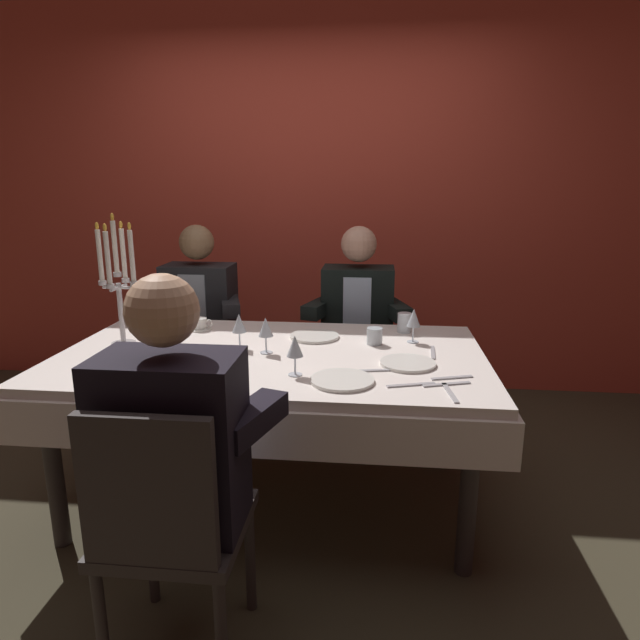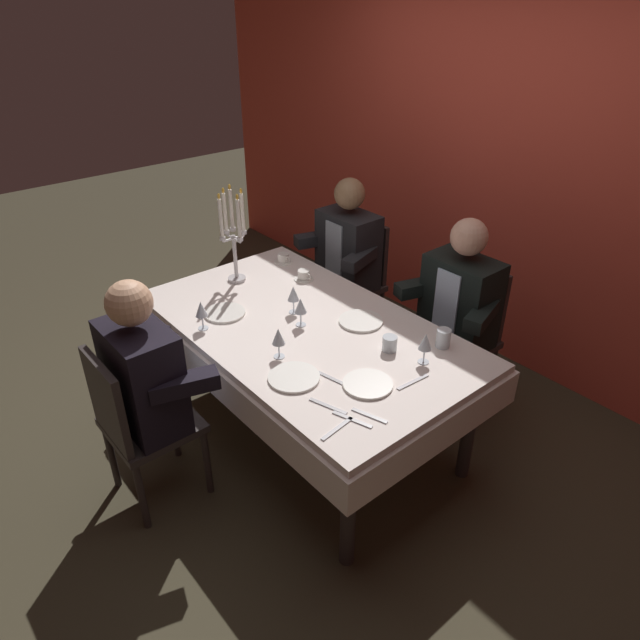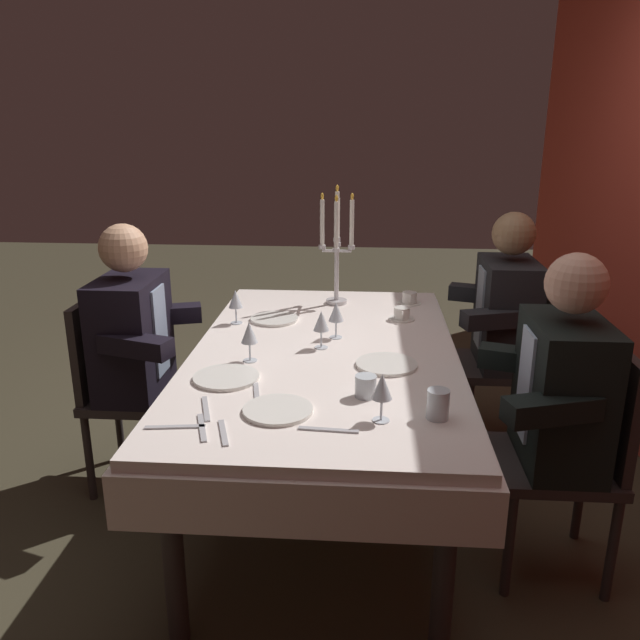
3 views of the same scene
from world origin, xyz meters
name	(u,v)px [view 2 (image 2 of 3)]	position (x,y,z in m)	size (l,w,h in m)	color
ground_plane	(307,430)	(0.00, 0.00, 0.00)	(12.00, 12.00, 0.00)	#3E3827
back_wall	(504,160)	(0.00, 1.66, 1.35)	(6.00, 0.12, 2.70)	#CE4433
dining_table	(306,344)	(0.00, 0.00, 0.62)	(1.94, 1.14, 0.74)	white
candelabra	(233,236)	(-0.70, 0.02, 1.03)	(0.19, 0.19, 0.61)	silver
dinner_plate_0	(361,321)	(0.17, 0.26, 0.75)	(0.24, 0.24, 0.01)	white
dinner_plate_1	(294,377)	(0.34, -0.34, 0.75)	(0.25, 0.25, 0.01)	white
dinner_plate_2	(225,313)	(-0.39, -0.27, 0.75)	(0.23, 0.23, 0.01)	white
dinner_plate_3	(368,384)	(0.60, -0.11, 0.75)	(0.23, 0.23, 0.01)	white
wine_glass_0	(425,342)	(0.64, 0.23, 0.86)	(0.07, 0.07, 0.16)	silver
wine_glass_1	(293,294)	(-0.16, 0.04, 0.85)	(0.07, 0.07, 0.16)	silver
wine_glass_2	(201,310)	(-0.33, -0.44, 0.86)	(0.07, 0.07, 0.16)	silver
wine_glass_3	(301,306)	(-0.02, -0.01, 0.85)	(0.07, 0.07, 0.16)	silver
wine_glass_4	(278,337)	(0.15, -0.29, 0.85)	(0.07, 0.07, 0.16)	silver
water_tumbler_0	(390,344)	(0.46, 0.17, 0.78)	(0.08, 0.08, 0.08)	silver
water_tumbler_1	(443,338)	(0.61, 0.41, 0.79)	(0.07, 0.07, 0.10)	silver
coffee_cup_0	(284,259)	(-0.73, 0.40, 0.77)	(0.13, 0.12, 0.06)	white
coffee_cup_1	(304,275)	(-0.45, 0.35, 0.77)	(0.13, 0.12, 0.06)	white
knife_0	(328,406)	(0.60, -0.36, 0.74)	(0.19, 0.02, 0.01)	#B7B7BC
fork_1	(332,379)	(0.46, -0.21, 0.74)	(0.17, 0.02, 0.01)	#B7B7BC
knife_2	(413,382)	(0.72, 0.06, 0.74)	(0.19, 0.02, 0.01)	#B7B7BC
knife_3	(337,428)	(0.74, -0.42, 0.74)	(0.19, 0.02, 0.01)	#B7B7BC
knife_4	(352,420)	(0.74, -0.34, 0.74)	(0.19, 0.02, 0.01)	#B7B7BC
spoon_5	(369,416)	(0.77, -0.26, 0.74)	(0.17, 0.02, 0.01)	#B7B7BC
seated_diner_0	(349,249)	(-0.62, 0.89, 0.74)	(0.63, 0.48, 1.24)	#312A29
seated_diner_1	(142,377)	(-0.13, -0.89, 0.74)	(0.63, 0.48, 1.24)	#312A29
seated_diner_2	(461,300)	(0.36, 0.89, 0.74)	(0.63, 0.48, 1.24)	#312A29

